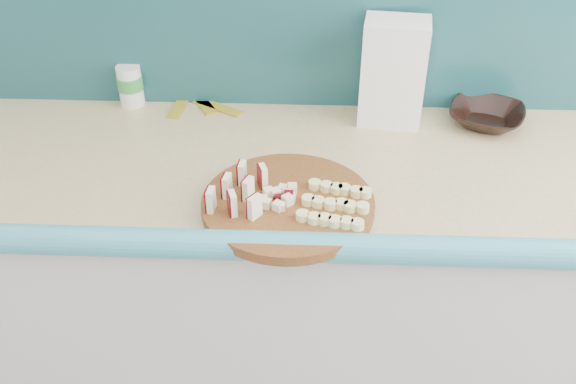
# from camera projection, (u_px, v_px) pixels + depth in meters

# --- Properties ---
(kitchen_counter) EXTENTS (2.20, 0.63, 0.91)m
(kitchen_counter) POSITION_uv_depth(u_px,v_px,m) (327.00, 303.00, 1.73)
(kitchen_counter) COLOR beige
(kitchen_counter) RESTS_ON ground
(backsplash) EXTENTS (2.20, 0.02, 0.50)m
(backsplash) POSITION_uv_depth(u_px,v_px,m) (336.00, 11.00, 1.55)
(backsplash) COLOR teal
(backsplash) RESTS_ON kitchen_counter
(cutting_board) EXTENTS (0.42, 0.42, 0.02)m
(cutting_board) POSITION_uv_depth(u_px,v_px,m) (288.00, 204.00, 1.32)
(cutting_board) COLOR #4D2510
(cutting_board) RESTS_ON kitchen_counter
(apple_wedges) EXTENTS (0.12, 0.15, 0.05)m
(apple_wedges) POSITION_uv_depth(u_px,v_px,m) (239.00, 190.00, 1.30)
(apple_wedges) COLOR #FAF0C8
(apple_wedges) RESTS_ON cutting_board
(apple_chunks) EXTENTS (0.06, 0.06, 0.02)m
(apple_chunks) POSITION_uv_depth(u_px,v_px,m) (277.00, 195.00, 1.31)
(apple_chunks) COLOR #FBEAC9
(apple_chunks) RESTS_ON cutting_board
(banana_slices) EXTENTS (0.15, 0.15, 0.02)m
(banana_slices) POSITION_uv_depth(u_px,v_px,m) (335.00, 204.00, 1.29)
(banana_slices) COLOR #EFE792
(banana_slices) RESTS_ON cutting_board
(brown_bowl) EXTENTS (0.23, 0.23, 0.04)m
(brown_bowl) POSITION_uv_depth(u_px,v_px,m) (486.00, 116.00, 1.60)
(brown_bowl) COLOR black
(brown_bowl) RESTS_ON kitchen_counter
(flour_bag) EXTENTS (0.16, 0.13, 0.26)m
(flour_bag) POSITION_uv_depth(u_px,v_px,m) (393.00, 72.00, 1.55)
(flour_bag) COLOR white
(flour_bag) RESTS_ON kitchen_counter
(canister) EXTENTS (0.07, 0.07, 0.11)m
(canister) POSITION_uv_depth(u_px,v_px,m) (130.00, 85.00, 1.66)
(canister) COLOR white
(canister) RESTS_ON kitchen_counter
(banana_peel) EXTENTS (0.19, 0.16, 0.01)m
(banana_peel) POSITION_uv_depth(u_px,v_px,m) (200.00, 105.00, 1.69)
(banana_peel) COLOR gold
(banana_peel) RESTS_ON kitchen_counter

